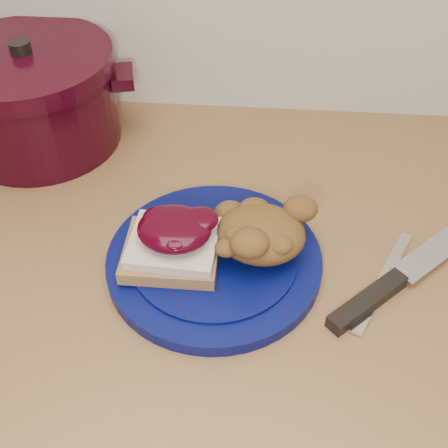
# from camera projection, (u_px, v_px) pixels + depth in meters

# --- Properties ---
(base_cabinet) EXTENTS (4.00, 0.60, 0.86)m
(base_cabinet) POSITION_uv_depth(u_px,v_px,m) (218.00, 416.00, 1.03)
(base_cabinet) COLOR beige
(base_cabinet) RESTS_ON floor
(plate) EXTENTS (0.28, 0.28, 0.02)m
(plate) POSITION_uv_depth(u_px,v_px,m) (214.00, 261.00, 0.66)
(plate) COLOR #050A47
(plate) RESTS_ON wood_countertop
(sandwich) EXTENTS (0.11, 0.09, 0.05)m
(sandwich) POSITION_uv_depth(u_px,v_px,m) (173.00, 241.00, 0.63)
(sandwich) COLOR olive
(sandwich) RESTS_ON plate
(stuffing_mound) EXTENTS (0.11, 0.10, 0.05)m
(stuffing_mound) POSITION_uv_depth(u_px,v_px,m) (261.00, 234.00, 0.64)
(stuffing_mound) COLOR brown
(stuffing_mound) RESTS_ON plate
(chef_knife) EXTENTS (0.24, 0.22, 0.02)m
(chef_knife) POSITION_uv_depth(u_px,v_px,m) (391.00, 284.00, 0.64)
(chef_knife) COLOR black
(chef_knife) RESTS_ON wood_countertop
(butter_knife) EXTENTS (0.09, 0.16, 0.00)m
(butter_knife) POSITION_uv_depth(u_px,v_px,m) (383.00, 280.00, 0.65)
(butter_knife) COLOR silver
(butter_knife) RESTS_ON wood_countertop
(dutch_oven) EXTENTS (0.29, 0.29, 0.16)m
(dutch_oven) POSITION_uv_depth(u_px,v_px,m) (34.00, 98.00, 0.80)
(dutch_oven) COLOR black
(dutch_oven) RESTS_ON wood_countertop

